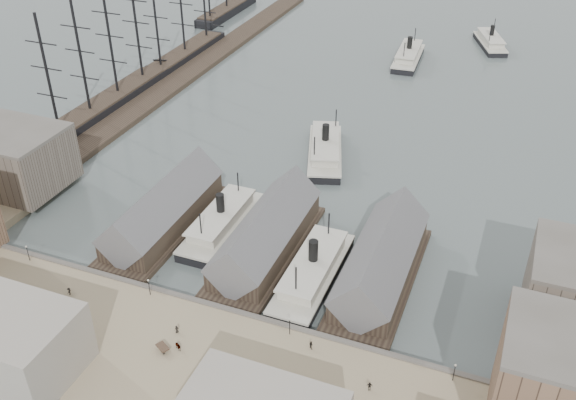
% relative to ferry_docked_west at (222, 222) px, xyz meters
% --- Properties ---
extents(ground, '(900.00, 900.00, 0.00)m').
position_rel_ferry_docked_west_xyz_m(ground, '(13.00, -20.77, -2.46)').
color(ground, '#4B5757').
rests_on(ground, ground).
extents(quay, '(180.00, 30.00, 2.00)m').
position_rel_ferry_docked_west_xyz_m(quay, '(13.00, -40.77, -1.46)').
color(quay, gray).
rests_on(quay, ground).
extents(seawall, '(180.00, 1.20, 2.30)m').
position_rel_ferry_docked_west_xyz_m(seawall, '(13.00, -25.97, -1.31)').
color(seawall, '#59544C').
rests_on(seawall, ground).
extents(west_wharf, '(10.00, 220.00, 1.60)m').
position_rel_ferry_docked_west_xyz_m(west_wharf, '(-55.00, 79.23, -1.66)').
color(west_wharf, '#2D231C').
rests_on(west_wharf, ground).
extents(ferry_shed_west, '(14.00, 42.00, 12.60)m').
position_rel_ferry_docked_west_xyz_m(ferry_shed_west, '(-13.00, -3.89, 2.18)').
color(ferry_shed_west, '#2D231C').
rests_on(ferry_shed_west, ground).
extents(ferry_shed_center, '(14.00, 42.00, 12.60)m').
position_rel_ferry_docked_west_xyz_m(ferry_shed_center, '(13.00, -3.89, 2.18)').
color(ferry_shed_center, '#2D231C').
rests_on(ferry_shed_center, ground).
extents(ferry_shed_east, '(14.00, 42.00, 12.60)m').
position_rel_ferry_docked_west_xyz_m(ferry_shed_east, '(39.00, -3.89, 2.18)').
color(ferry_shed_east, '#2D231C').
rests_on(ferry_shed_east, ground).
extents(warehouse_west_back, '(26.00, 20.00, 14.00)m').
position_rel_ferry_docked_west_xyz_m(warehouse_west_back, '(-57.00, -2.77, 6.54)').
color(warehouse_west_back, '#60564C').
rests_on(warehouse_west_back, west_land).
extents(lamp_post_far_w, '(0.44, 0.44, 3.92)m').
position_rel_ferry_docked_west_xyz_m(lamp_post_far_w, '(-32.00, -27.77, 2.25)').
color(lamp_post_far_w, black).
rests_on(lamp_post_far_w, quay).
extents(lamp_post_near_w, '(0.44, 0.44, 3.92)m').
position_rel_ferry_docked_west_xyz_m(lamp_post_near_w, '(-2.00, -27.77, 2.25)').
color(lamp_post_near_w, black).
rests_on(lamp_post_near_w, quay).
extents(lamp_post_near_e, '(0.44, 0.44, 3.92)m').
position_rel_ferry_docked_west_xyz_m(lamp_post_near_e, '(28.00, -27.77, 2.25)').
color(lamp_post_near_e, black).
rests_on(lamp_post_near_e, quay).
extents(lamp_post_far_e, '(0.44, 0.44, 3.92)m').
position_rel_ferry_docked_west_xyz_m(lamp_post_far_e, '(58.00, -27.77, 2.25)').
color(lamp_post_far_e, black).
rests_on(lamp_post_far_e, quay).
extents(ferry_docked_west, '(8.82, 29.39, 10.50)m').
position_rel_ferry_docked_west_xyz_m(ferry_docked_west, '(0.00, 0.00, 0.00)').
color(ferry_docked_west, black).
rests_on(ferry_docked_west, ground).
extents(ferry_docked_east, '(9.21, 30.71, 10.97)m').
position_rel_ferry_docked_west_xyz_m(ferry_docked_east, '(26.00, -9.52, 0.11)').
color(ferry_docked_east, black).
rests_on(ferry_docked_east, ground).
extents(ferry_open_near, '(17.86, 31.32, 10.72)m').
position_rel_ferry_docked_west_xyz_m(ferry_open_near, '(10.96, 42.48, 0.05)').
color(ferry_open_near, black).
rests_on(ferry_open_near, ground).
extents(ferry_open_mid, '(10.44, 29.30, 10.29)m').
position_rel_ferry_docked_west_xyz_m(ferry_open_mid, '(16.01, 125.18, -0.05)').
color(ferry_open_mid, black).
rests_on(ferry_open_mid, ground).
extents(ferry_open_far, '(16.53, 26.87, 9.22)m').
position_rel_ferry_docked_west_xyz_m(ferry_open_far, '(42.79, 154.07, -0.30)').
color(ferry_open_far, black).
rests_on(ferry_open_far, ground).
extents(sailing_ship_near, '(9.23, 63.57, 37.94)m').
position_rel_ferry_docked_west_xyz_m(sailing_ship_near, '(-64.23, 45.41, 0.33)').
color(sailing_ship_near, black).
rests_on(sailing_ship_near, ground).
extents(sailing_ship_mid, '(8.66, 50.04, 35.60)m').
position_rel_ferry_docked_west_xyz_m(sailing_ship_mid, '(-63.86, 96.54, 0.09)').
color(sailing_ship_mid, black).
rests_on(sailing_ship_mid, ground).
extents(sailing_ship_far, '(8.42, 46.79, 34.63)m').
position_rel_ferry_docked_west_xyz_m(sailing_ship_far, '(-74.86, 154.66, 0.04)').
color(sailing_ship_far, black).
rests_on(sailing_ship_far, ground).
extents(horse_cart_left, '(4.76, 2.61, 1.47)m').
position_rel_ferry_docked_west_xyz_m(horse_cart_left, '(-24.65, -36.43, 0.31)').
color(horse_cart_left, black).
rests_on(horse_cart_left, quay).
extents(horse_cart_center, '(4.81, 3.38, 1.60)m').
position_rel_ferry_docked_west_xyz_m(horse_cart_center, '(9.93, -39.24, 0.35)').
color(horse_cart_center, black).
rests_on(horse_cart_center, quay).
extents(pedestrian_2, '(0.73, 1.16, 1.71)m').
position_rel_ferry_docked_west_xyz_m(pedestrian_2, '(-16.96, -33.74, 0.40)').
color(pedestrian_2, black).
rests_on(pedestrian_2, quay).
extents(pedestrian_3, '(1.13, 0.96, 1.81)m').
position_rel_ferry_docked_west_xyz_m(pedestrian_3, '(-7.91, -45.13, 0.45)').
color(pedestrian_3, black).
rests_on(pedestrian_3, quay).
extents(pedestrian_4, '(0.90, 0.92, 1.60)m').
position_rel_ferry_docked_west_xyz_m(pedestrian_4, '(8.34, -35.09, 0.34)').
color(pedestrian_4, black).
rests_on(pedestrian_4, quay).
extents(pedestrian_5, '(0.77, 0.76, 1.72)m').
position_rel_ferry_docked_west_xyz_m(pedestrian_5, '(20.45, -38.10, 0.40)').
color(pedestrian_5, black).
rests_on(pedestrian_5, quay).
extents(pedestrian_6, '(1.02, 0.97, 1.66)m').
position_rel_ferry_docked_west_xyz_m(pedestrian_6, '(32.90, -29.64, 0.37)').
color(pedestrian_6, black).
rests_on(pedestrian_6, quay).
extents(pedestrian_8, '(1.09, 0.68, 1.73)m').
position_rel_ferry_docked_west_xyz_m(pedestrian_8, '(45.26, -34.97, 0.41)').
color(pedestrian_8, black).
rests_on(pedestrian_8, quay).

